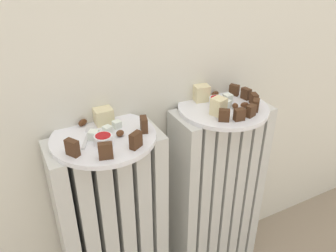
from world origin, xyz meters
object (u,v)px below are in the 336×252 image
object	(u,v)px
radiator_right	(215,197)
plate_right	(223,108)
plate_left	(104,137)
fork	(88,136)
jam_bowl_left	(103,139)
jam_bowl_right	(217,101)
radiator_left	(114,234)

from	to	relation	value
radiator_right	plate_right	size ratio (longest dim) A/B	2.46
plate_left	fork	xyz separation A→B (m)	(-0.04, 0.01, 0.01)
jam_bowl_left	fork	world-z (taller)	jam_bowl_left
jam_bowl_left	jam_bowl_right	bearing A→B (deg)	8.48
plate_left	plate_right	xyz separation A→B (m)	(0.36, 0.00, 0.00)
fork	radiator_right	bearing A→B (deg)	-1.75
fork	plate_right	bearing A→B (deg)	-1.75
radiator_left	jam_bowl_right	size ratio (longest dim) A/B	14.36
plate_right	jam_bowl_left	bearing A→B (deg)	-173.89
plate_left	fork	distance (m)	0.04
jam_bowl_right	fork	distance (m)	0.38
radiator_right	jam_bowl_left	size ratio (longest dim) A/B	14.62
radiator_left	plate_right	world-z (taller)	plate_right
plate_left	jam_bowl_left	bearing A→B (deg)	-106.52
jam_bowl_right	fork	world-z (taller)	jam_bowl_right
plate_right	jam_bowl_left	world-z (taller)	jam_bowl_left
radiator_right	fork	bearing A→B (deg)	178.25
radiator_left	jam_bowl_left	bearing A→B (deg)	-106.52
radiator_right	fork	world-z (taller)	fork
jam_bowl_left	jam_bowl_right	size ratio (longest dim) A/B	0.98
plate_left	radiator_left	bearing A→B (deg)	180.00
radiator_left	jam_bowl_left	world-z (taller)	jam_bowl_left
fork	plate_left	bearing A→B (deg)	-18.40
radiator_left	fork	bearing A→B (deg)	161.60
plate_left	jam_bowl_left	size ratio (longest dim) A/B	5.93
fork	radiator_left	bearing A→B (deg)	-18.40
radiator_left	plate_right	bearing A→B (deg)	0.00
jam_bowl_left	plate_right	bearing A→B (deg)	6.11
radiator_right	fork	distance (m)	0.53
radiator_left	jam_bowl_right	distance (m)	0.50
plate_right	fork	size ratio (longest dim) A/B	2.73
jam_bowl_left	jam_bowl_right	distance (m)	0.36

